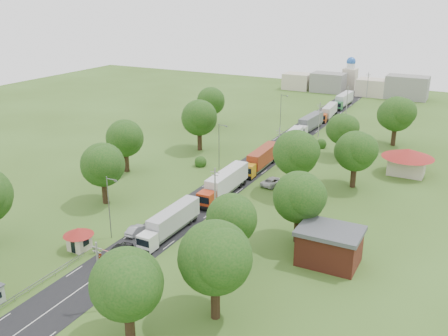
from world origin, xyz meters
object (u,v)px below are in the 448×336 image
Objects in this scene: guard_booth at (79,236)px; info_sign at (300,139)px; car_lane_mid at (135,230)px; pedestrian_near at (100,257)px; truck_0 at (171,222)px; boom_barrier at (111,253)px; car_lane_front at (120,249)px.

guard_booth is 61.27m from info_sign.
pedestrian_near is at bearing 90.02° from car_lane_mid.
info_sign is 49.89m from truck_0.
truck_0 reaches higher than guard_booth.
boom_barrier is 1.54m from car_lane_front.
truck_0 is at bearing -93.80° from info_sign.
car_lane_front is 6.51m from car_lane_mid.
pedestrian_near is (-1.11, -2.95, -0.02)m from car_lane_front.
info_sign is 61.92m from pedestrian_near.
guard_booth is 2.73× the size of pedestrian_near.
guard_booth is at bearing 8.84° from car_lane_front.
car_lane_front is at bearing 76.59° from boom_barrier.
boom_barrier is at bearing 71.83° from car_lane_front.
guard_booth is at bearing -101.68° from info_sign.
boom_barrier is 7.87m from car_lane_mid.
truck_0 is at bearing -158.17° from car_lane_mid.
car_lane_mid reaches higher than boom_barrier.
guard_booth reaches higher than car_lane_mid.
truck_0 is at bearing 48.37° from guard_booth.
boom_barrier is 60.39m from info_sign.
pedestrian_near is at bearing 64.69° from car_lane_front.
pedestrian_near is at bearing -96.78° from info_sign.
info_sign is (6.56, 60.00, 2.11)m from boom_barrier.
car_lane_mid is (-8.20, -52.31, -2.33)m from info_sign.
truck_0 reaches higher than pedestrian_near.
car_lane_front is 1.18× the size of car_lane_mid.
pedestrian_near is (-4.00, -11.68, -1.28)m from truck_0.
car_lane_front reaches higher than boom_barrier.
info_sign is 58.87m from car_lane_front.
car_lane_front is at bearing 59.05° from pedestrian_near.
pedestrian_near is (5.09, -1.45, -1.36)m from guard_booth.
guard_booth reaches higher than car_lane_front.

